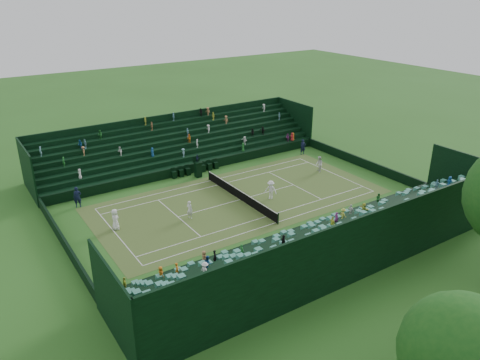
{
  "coord_description": "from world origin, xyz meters",
  "views": [
    {
      "loc": [
        32.95,
        -21.62,
        18.43
      ],
      "look_at": [
        0.0,
        0.0,
        2.0
      ],
      "focal_mm": 35.0,
      "sensor_mm": 36.0,
      "label": 1
    }
  ],
  "objects_px": {
    "player_near_west": "(115,219)",
    "player_far_west": "(319,164)",
    "umpire_chair": "(198,167)",
    "tennis_net": "(240,195)",
    "player_far_east": "(271,190)",
    "player_near_east": "(190,210)"
  },
  "relations": [
    {
      "from": "player_near_west",
      "to": "player_far_west",
      "type": "height_order",
      "value": "player_near_west"
    },
    {
      "from": "umpire_chair",
      "to": "player_near_west",
      "type": "xyz_separation_m",
      "value": [
        6.31,
        -11.05,
        -0.16
      ]
    },
    {
      "from": "tennis_net",
      "to": "player_far_east",
      "type": "bearing_deg",
      "value": 61.5
    },
    {
      "from": "player_near_west",
      "to": "player_far_west",
      "type": "relative_size",
      "value": 1.04
    },
    {
      "from": "tennis_net",
      "to": "player_far_east",
      "type": "relative_size",
      "value": 6.41
    },
    {
      "from": "player_near_east",
      "to": "player_far_east",
      "type": "height_order",
      "value": "player_far_east"
    },
    {
      "from": "tennis_net",
      "to": "player_near_west",
      "type": "height_order",
      "value": "player_near_west"
    },
    {
      "from": "tennis_net",
      "to": "player_far_east",
      "type": "xyz_separation_m",
      "value": [
        1.37,
        2.52,
        0.38
      ]
    },
    {
      "from": "tennis_net",
      "to": "player_far_east",
      "type": "distance_m",
      "value": 2.89
    },
    {
      "from": "tennis_net",
      "to": "player_near_west",
      "type": "xyz_separation_m",
      "value": [
        -0.83,
        -11.59,
        0.37
      ]
    },
    {
      "from": "player_near_east",
      "to": "tennis_net",
      "type": "bearing_deg",
      "value": -107.21
    },
    {
      "from": "tennis_net",
      "to": "player_far_west",
      "type": "bearing_deg",
      "value": 96.88
    },
    {
      "from": "umpire_chair",
      "to": "player_far_east",
      "type": "height_order",
      "value": "umpire_chair"
    },
    {
      "from": "tennis_net",
      "to": "player_near_east",
      "type": "height_order",
      "value": "player_near_east"
    },
    {
      "from": "umpire_chair",
      "to": "player_far_east",
      "type": "bearing_deg",
      "value": 19.73
    },
    {
      "from": "player_near_west",
      "to": "player_near_east",
      "type": "height_order",
      "value": "player_near_west"
    },
    {
      "from": "umpire_chair",
      "to": "player_near_west",
      "type": "bearing_deg",
      "value": -60.29
    },
    {
      "from": "tennis_net",
      "to": "player_far_west",
      "type": "height_order",
      "value": "player_far_west"
    },
    {
      "from": "player_near_west",
      "to": "player_near_east",
      "type": "distance_m",
      "value": 6.18
    },
    {
      "from": "player_near_east",
      "to": "umpire_chair",
      "type": "bearing_deg",
      "value": -57.51
    },
    {
      "from": "tennis_net",
      "to": "player_near_west",
      "type": "distance_m",
      "value": 11.62
    },
    {
      "from": "player_near_east",
      "to": "player_far_west",
      "type": "bearing_deg",
      "value": -107.61
    }
  ]
}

